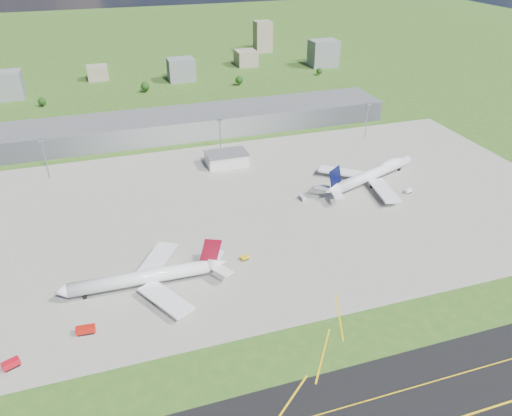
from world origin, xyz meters
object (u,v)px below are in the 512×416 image
object	(u,v)px
van_white_far	(408,191)
van_white_near	(302,198)
airliner_blue_quad	(373,174)
crash_tender	(11,364)
airliner_red_twin	(147,277)
tug_yellow	(245,258)
fire_truck	(86,330)

from	to	relation	value
van_white_far	van_white_near	bearing A→B (deg)	151.57
airliner_blue_quad	crash_tender	world-z (taller)	airliner_blue_quad
airliner_red_twin	van_white_near	bearing A→B (deg)	-149.66
crash_tender	van_white_far	bearing A→B (deg)	-3.92
van_white_far	tug_yellow	bearing A→B (deg)	179.14
airliner_blue_quad	crash_tender	distance (m)	215.70
crash_tender	van_white_far	size ratio (longest dim) A/B	1.24
airliner_blue_quad	crash_tender	size ratio (longest dim) A/B	11.76
airliner_blue_quad	crash_tender	xyz separation A→B (m)	(-195.77, -90.46, -4.18)
van_white_far	crash_tender	bearing A→B (deg)	-179.16
airliner_blue_quad	tug_yellow	xyz separation A→B (m)	(-97.75, -53.28, -4.75)
airliner_blue_quad	crash_tender	bearing A→B (deg)	-176.04
airliner_blue_quad	van_white_far	xyz separation A→B (m)	(12.94, -19.03, -4.49)
fire_truck	van_white_far	bearing A→B (deg)	22.90
airliner_blue_quad	van_white_near	size ratio (longest dim) A/B	14.80
van_white_near	van_white_far	xyz separation A→B (m)	(62.30, -11.40, -0.03)
fire_truck	crash_tender	world-z (taller)	fire_truck
fire_truck	van_white_far	distance (m)	193.15
fire_truck	crash_tender	size ratio (longest dim) A/B	1.14
airliner_red_twin	van_white_far	size ratio (longest dim) A/B	13.98
airliner_blue_quad	tug_yellow	size ratio (longest dim) A/B	17.36
fire_truck	van_white_near	world-z (taller)	fire_truck
tug_yellow	van_white_far	distance (m)	115.87
airliner_red_twin	van_white_far	xyz separation A→B (m)	(156.65, 40.86, -4.09)
airliner_blue_quad	van_white_near	xyz separation A→B (m)	(-49.36, -7.63, -4.46)
van_white_far	airliner_blue_quad	bearing A→B (deg)	106.15
airliner_red_twin	van_white_near	xyz separation A→B (m)	(94.34, 52.27, -4.06)
fire_truck	van_white_near	bearing A→B (deg)	35.49
tug_yellow	van_white_far	size ratio (longest dim) A/B	0.84
airliner_blue_quad	van_white_far	bearing A→B (deg)	-76.63
fire_truck	crash_tender	bearing A→B (deg)	-155.33
crash_tender	airliner_blue_quad	bearing A→B (deg)	1.99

